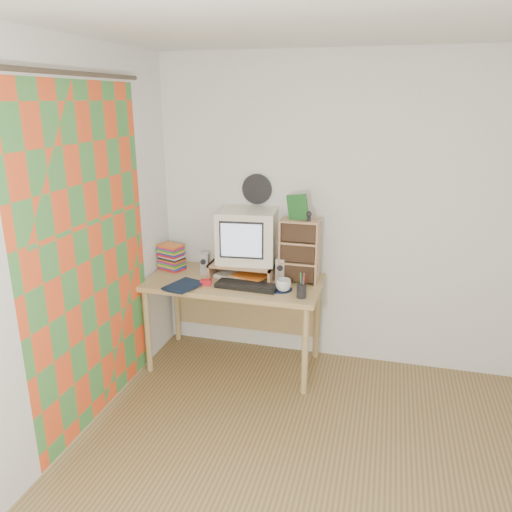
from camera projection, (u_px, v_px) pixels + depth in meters
The scene contains 21 objects.
ceiling at pixel (373, 2), 1.94m from camera, with size 3.50×3.50×0.00m, color white.
back_wall at pixel (371, 217), 3.93m from camera, with size 3.50×3.50×0.00m, color white.
left_wall at pixel (33, 267), 2.75m from camera, with size 3.50×3.50×0.00m, color white.
curtain at pixel (90, 259), 3.22m from camera, with size 2.20×2.20×0.00m, color #F25222.
wall_disc at pixel (257, 189), 4.09m from camera, with size 0.25×0.25×0.02m, color black.
desk at pixel (236, 293), 4.10m from camera, with size 1.40×0.70×0.75m.
monitor_riser at pixel (243, 266), 4.05m from camera, with size 0.52×0.30×0.12m.
crt_monitor at pixel (248, 236), 4.02m from camera, with size 0.44×0.44×0.42m, color silver.
speaker_left at pixel (205, 264), 4.11m from camera, with size 0.07×0.07×0.18m, color silver.
speaker_right at pixel (281, 270), 3.94m from camera, with size 0.07×0.07×0.19m, color silver.
keyboard at pixel (247, 286), 3.83m from camera, with size 0.48×0.16×0.03m, color black.
dvd_stack at pixel (171, 254), 4.21m from camera, with size 0.20×0.14×0.28m, color brown, non-canonical shape.
cd_rack at pixel (299, 251), 3.90m from camera, with size 0.30×0.16×0.50m, color tan.
mug at pixel (283, 285), 3.76m from camera, with size 0.12×0.12×0.09m, color silver.
diary at pixel (173, 282), 3.89m from camera, with size 0.26×0.19×0.05m, color #0D1B33.
mousepad at pixel (280, 289), 3.80m from camera, with size 0.19×0.19×0.00m, color #0F1733.
pen_cup at pixel (302, 288), 3.62m from camera, with size 0.07×0.07×0.14m, color black, non-canonical shape.
papers at pixel (242, 275), 4.04m from camera, with size 0.30×0.22×0.04m, color beige, non-canonical shape.
red_box at pixel (206, 282), 3.89m from camera, with size 0.08×0.05×0.04m, color red.
game_box at pixel (298, 207), 3.79m from camera, with size 0.15×0.03×0.20m, color #18551E.
webcam at pixel (309, 216), 3.77m from camera, with size 0.04×0.04×0.08m, color black, non-canonical shape.
Camera 1 is at (0.12, -2.20, 2.14)m, focal length 35.00 mm.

